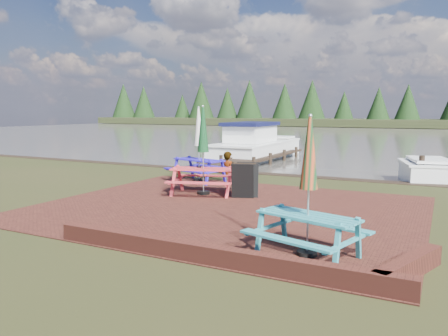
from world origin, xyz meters
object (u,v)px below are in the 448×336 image
object	(u,v)px
jetty	(257,158)
chalkboard	(245,180)
picnic_table_red	(203,164)
boat_jetty	(256,147)
picnic_table_teal	(308,208)
picnic_table_blue	(199,156)
person	(228,152)

from	to	relation	value
jetty	chalkboard	bearing A→B (deg)	-69.30
jetty	picnic_table_red	bearing A→B (deg)	-76.84
picnic_table_red	jetty	bearing A→B (deg)	85.88
jetty	boat_jetty	world-z (taller)	boat_jetty
picnic_table_teal	boat_jetty	world-z (taller)	picnic_table_teal
picnic_table_teal	picnic_table_red	xyz separation A→B (m)	(-4.15, 3.86, 0.07)
picnic_table_red	picnic_table_blue	xyz separation A→B (m)	(-1.30, 1.99, -0.00)
boat_jetty	person	size ratio (longest dim) A/B	4.39
person	picnic_table_blue	bearing A→B (deg)	107.07
picnic_table_red	jetty	distance (m)	9.24
picnic_table_teal	jetty	world-z (taller)	picnic_table_teal
picnic_table_blue	picnic_table_teal	bearing A→B (deg)	-31.64
picnic_table_red	picnic_table_blue	bearing A→B (deg)	105.95
picnic_table_teal	chalkboard	distance (m)	4.87
picnic_table_teal	picnic_table_red	distance (m)	5.67
picnic_table_blue	person	world-z (taller)	picnic_table_blue
chalkboard	boat_jetty	world-z (taller)	boat_jetty
jetty	person	distance (m)	5.25
picnic_table_blue	boat_jetty	xyz separation A→B (m)	(-1.80, 9.20, -0.42)
picnic_table_teal	picnic_table_blue	world-z (taller)	picnic_table_blue
chalkboard	jetty	bearing A→B (deg)	90.87
picnic_table_blue	chalkboard	distance (m)	3.24
picnic_table_blue	person	bearing A→B (deg)	100.23
picnic_table_red	boat_jetty	bearing A→B (deg)	88.20
jetty	boat_jetty	size ratio (longest dim) A/B	1.21
picnic_table_blue	chalkboard	size ratio (longest dim) A/B	2.57
boat_jetty	person	bearing A→B (deg)	-75.58
jetty	boat_jetty	distance (m)	2.46
picnic_table_red	picnic_table_blue	world-z (taller)	picnic_table_red
picnic_table_teal	chalkboard	bearing A→B (deg)	142.23
chalkboard	person	size ratio (longest dim) A/B	0.57
picnic_table_red	person	size ratio (longest dim) A/B	1.46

